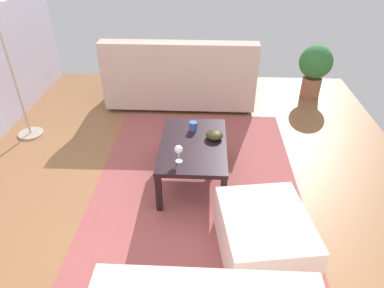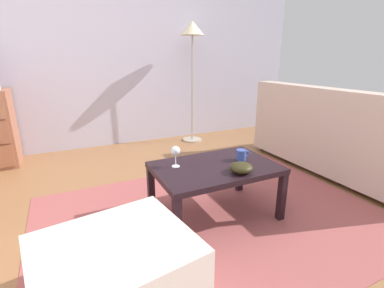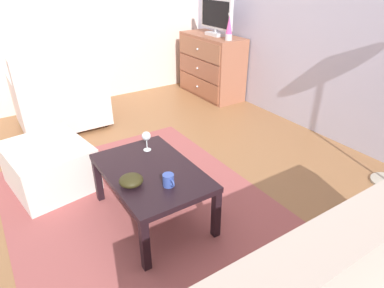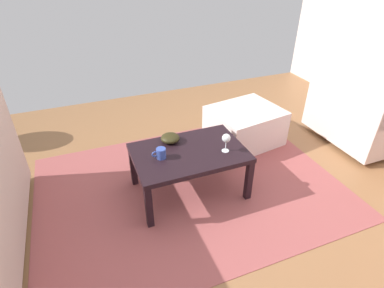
{
  "view_description": "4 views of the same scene",
  "coord_description": "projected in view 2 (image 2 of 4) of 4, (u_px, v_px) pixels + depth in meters",
  "views": [
    {
      "loc": [
        -2.34,
        -0.27,
        2.12
      ],
      "look_at": [
        -0.07,
        -0.17,
        0.61
      ],
      "focal_mm": 31.95,
      "sensor_mm": 36.0,
      "label": 1
    },
    {
      "loc": [
        -0.76,
        -1.82,
        1.18
      ],
      "look_at": [
        0.02,
        -0.18,
        0.62
      ],
      "focal_mm": 25.93,
      "sensor_mm": 36.0,
      "label": 2
    },
    {
      "loc": [
        2.05,
        -1.01,
        1.69
      ],
      "look_at": [
        0.32,
        0.12,
        0.59
      ],
      "focal_mm": 31.16,
      "sensor_mm": 36.0,
      "label": 3
    },
    {
      "loc": [
        0.96,
        1.77,
        1.8
      ],
      "look_at": [
        0.26,
        -0.01,
        0.58
      ],
      "focal_mm": 28.82,
      "sensor_mm": 36.0,
      "label": 4
    }
  ],
  "objects": [
    {
      "name": "couch_large",
      "position": [
        337.0,
        140.0,
        2.97
      ],
      "size": [
        0.85,
        1.9,
        0.9
      ],
      "color": "#332319",
      "rests_on": "ground_plane"
    },
    {
      "name": "ground_plane",
      "position": [
        180.0,
        214.0,
        2.24
      ],
      "size": [
        5.59,
        4.74,
        0.05
      ],
      "primitive_type": "cube",
      "color": "#8C5F3A"
    },
    {
      "name": "area_rug",
      "position": [
        214.0,
        217.0,
        2.14
      ],
      "size": [
        2.6,
        1.9,
        0.01
      ],
      "primitive_type": "cube",
      "color": "#974A49",
      "rests_on": "ground_plane"
    },
    {
      "name": "mug",
      "position": [
        241.0,
        155.0,
        2.16
      ],
      "size": [
        0.11,
        0.08,
        0.09
      ],
      "color": "#354C9F",
      "rests_on": "coffee_table"
    },
    {
      "name": "standing_lamp",
      "position": [
        192.0,
        40.0,
        3.73
      ],
      "size": [
        0.32,
        0.32,
        1.65
      ],
      "color": "#A59E8C",
      "rests_on": "ground_plane"
    },
    {
      "name": "coffee_table",
      "position": [
        215.0,
        172.0,
        2.08
      ],
      "size": [
        0.91,
        0.6,
        0.42
      ],
      "color": "black",
      "rests_on": "ground_plane"
    },
    {
      "name": "wine_glass",
      "position": [
        175.0,
        152.0,
        2.01
      ],
      "size": [
        0.07,
        0.07,
        0.16
      ],
      "color": "silver",
      "rests_on": "coffee_table"
    },
    {
      "name": "wall_accent_rear",
      "position": [
        115.0,
        41.0,
        3.65
      ],
      "size": [
        5.59,
        0.12,
        2.79
      ],
      "primitive_type": "cube",
      "color": "#B3B0C7",
      "rests_on": "ground_plane"
    },
    {
      "name": "bowl_decorative",
      "position": [
        241.0,
        168.0,
        1.93
      ],
      "size": [
        0.16,
        0.16,
        0.07
      ],
      "primitive_type": "ellipsoid",
      "color": "#2C2811",
      "rests_on": "coffee_table"
    },
    {
      "name": "ottoman",
      "position": [
        116.0,
        277.0,
        1.31
      ],
      "size": [
        0.78,
        0.7,
        0.38
      ],
      "primitive_type": "cube",
      "rotation": [
        0.0,
        0.0,
        0.15
      ],
      "color": "silver",
      "rests_on": "ground_plane"
    }
  ]
}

